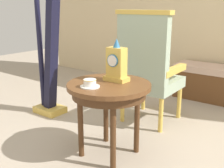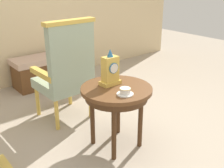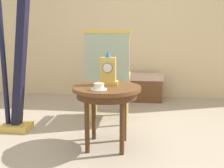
% 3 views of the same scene
% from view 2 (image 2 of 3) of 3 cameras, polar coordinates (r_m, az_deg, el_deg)
% --- Properties ---
extents(ground_plane, '(10.00, 10.00, 0.00)m').
position_cam_2_polar(ground_plane, '(2.77, 2.71, -12.39)').
color(ground_plane, tan).
extents(side_table, '(0.65, 0.65, 0.60)m').
position_cam_2_polar(side_table, '(2.52, 0.90, -2.34)').
color(side_table, brown).
rests_on(side_table, ground).
extents(teacup_left, '(0.14, 0.14, 0.06)m').
position_cam_2_polar(teacup_left, '(2.34, 2.71, -1.58)').
color(teacup_left, white).
rests_on(teacup_left, side_table).
extents(mantel_clock, '(0.19, 0.11, 0.34)m').
position_cam_2_polar(mantel_clock, '(2.51, -0.35, 2.77)').
color(mantel_clock, gold).
rests_on(mantel_clock, side_table).
extents(armchair, '(0.56, 0.54, 1.14)m').
position_cam_2_polar(armchair, '(3.02, -9.36, 2.86)').
color(armchair, '#9EB299').
rests_on(armchair, ground).
extents(window_bench, '(0.93, 0.40, 0.44)m').
position_cam_2_polar(window_bench, '(4.23, -13.59, 2.76)').
color(window_bench, '#CCA893').
rests_on(window_bench, ground).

